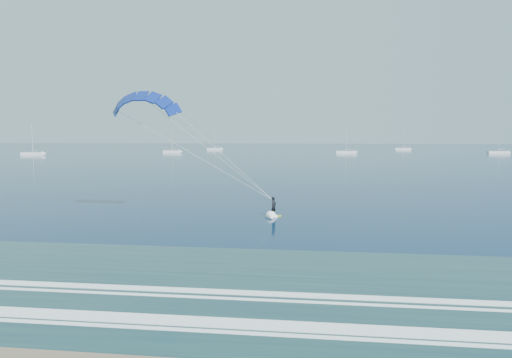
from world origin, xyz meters
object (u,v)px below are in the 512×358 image
Objects in this scene: sailboat_3 at (346,152)px; sailboat_5 at (499,152)px; kitesurfer_rig at (206,148)px; sailboat_0 at (33,154)px; sailboat_2 at (215,149)px; sailboat_1 at (172,152)px; sailboat_4 at (403,149)px.

sailboat_5 is at bearing 4.95° from sailboat_3.
kitesurfer_rig is 1.34× the size of sailboat_0.
kitesurfer_rig reaches higher than sailboat_2.
sailboat_0 is at bearing -130.42° from sailboat_2.
sailboat_1 is at bearing 30.83° from sailboat_0.
sailboat_3 reaches higher than sailboat_2.
sailboat_3 is 69.23m from sailboat_5.
sailboat_5 is (33.23, -48.19, 0.01)m from sailboat_4.
sailboat_5 is at bearing -13.44° from sailboat_2.
kitesurfer_rig is at bearing -118.43° from sailboat_5.
sailboat_3 is 64.90m from sailboat_4.
sailboat_2 is at bearing 49.58° from sailboat_0.
sailboat_5 reaches higher than sailboat_1.
sailboat_3 reaches higher than sailboat_5.
kitesurfer_rig is 1.44× the size of sailboat_3.
sailboat_4 is at bearing 56.59° from sailboat_3.
sailboat_0 reaches higher than sailboat_5.
sailboat_1 is at bearing -104.79° from sailboat_2.
kitesurfer_rig reaches higher than sailboat_4.
kitesurfer_rig is 231.93m from sailboat_4.
sailboat_3 is at bearing -123.41° from sailboat_4.
sailboat_4 is (35.74, 54.17, -0.01)m from sailboat_3.
sailboat_2 is at bearing 75.21° from sailboat_1.
sailboat_3 is 1.01× the size of sailboat_5.
sailboat_4 is 58.54m from sailboat_5.
sailboat_5 is at bearing 61.57° from kitesurfer_rig.
sailboat_4 is (117.48, 57.78, -0.00)m from sailboat_1.
sailboat_3 is at bearing -29.16° from sailboat_2.
kitesurfer_rig is 1.57× the size of sailboat_2.
sailboat_4 is (168.78, 88.39, -0.01)m from sailboat_0.
sailboat_3 reaches higher than sailboat_4.
sailboat_4 reaches higher than sailboat_1.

